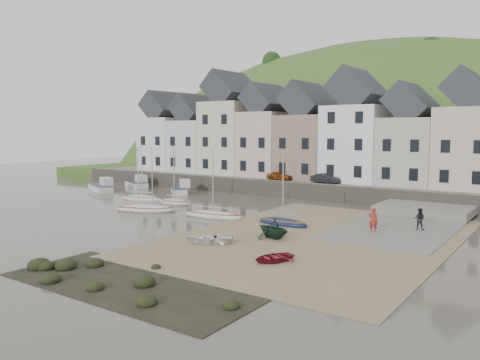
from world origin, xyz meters
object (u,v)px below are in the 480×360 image
Objects in this scene: rowboat_white at (209,238)px; rowboat_green at (273,228)px; person_red at (373,220)px; person_dark at (419,219)px; sailboat_0 at (142,198)px; rowboat_red at (273,257)px; car_right at (325,178)px; car_left at (279,176)px.

rowboat_white is 4.71m from rowboat_green.
person_dark is at bearing -149.94° from person_red.
sailboat_0 reaches higher than rowboat_red.
car_right is (-11.31, 15.91, 1.13)m from person_red.
rowboat_red is (24.56, -13.09, 0.06)m from sailboat_0.
car_left is at bearing -59.77° from person_red.
person_red is 23.59m from car_left.
person_red is at bearing 107.27° from rowboat_white.
rowboat_white is at bearing -166.27° from car_right.
rowboat_red is 0.80× the size of car_left.
rowboat_white is 27.18m from car_left.
person_red is 3.86m from person_dark.
sailboat_0 is 20.78m from car_right.
car_left reaches higher than person_dark.
sailboat_0 is 27.83m from rowboat_red.
person_red is (8.05, 9.55, 0.64)m from rowboat_white.
person_dark is (29.22, 0.85, 0.69)m from sailboat_0.
car_right is (-6.09, 21.73, 1.37)m from rowboat_green.
car_left is at bearing 96.43° from car_right.
car_left is at bearing 56.47° from sailboat_0.
car_right reaches higher than rowboat_white.
rowboat_white is 0.94× the size of car_right.
person_dark is 0.49× the size of car_right.
rowboat_red is at bearing -28.05° from sailboat_0.
sailboat_0 is 1.85× the size of car_right.
person_red is at bearing 152.82° from rowboat_green.
person_dark is at bearing 106.67° from rowboat_white.
rowboat_white is at bearing 32.59° from person_red.
person_dark is (7.83, 8.66, 0.16)m from rowboat_green.
rowboat_green is at bearing -157.91° from car_right.
rowboat_white reaches higher than rowboat_red.
sailboat_0 reaches higher than person_dark.
sailboat_0 is at bearing -154.50° from rowboat_white.
rowboat_red is at bearing 70.10° from person_dark.
sailboat_0 reaches higher than rowboat_white.
sailboat_0 is 2.26× the size of rowboat_green.
sailboat_0 is 16.81m from car_left.
person_dark is at bearing 96.68° from rowboat_red.
person_red is at bearing -135.97° from car_left.
person_red is at bearing 45.95° from person_dark.
rowboat_red is 0.75× the size of car_right.
car_right reaches higher than car_left.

